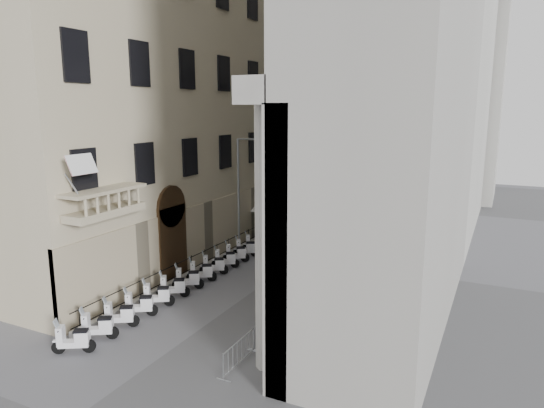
{
  "coord_description": "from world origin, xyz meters",
  "views": [
    {
      "loc": [
        11.83,
        -9.57,
        9.85
      ],
      "look_at": [
        0.12,
        14.64,
        4.5
      ],
      "focal_mm": 32.0,
      "sensor_mm": 36.0,
      "label": 1
    }
  ],
  "objects_px": {
    "info_kiosk": "(275,233)",
    "pedestrian_a": "(352,223)",
    "scooter_0": "(75,353)",
    "security_tent": "(276,203)",
    "street_lamp": "(242,186)",
    "pedestrian_b": "(384,213)"
  },
  "relations": [
    {
      "from": "info_kiosk",
      "to": "pedestrian_a",
      "type": "xyz_separation_m",
      "value": [
        4.27,
        5.04,
        0.16
      ]
    },
    {
      "from": "info_kiosk",
      "to": "pedestrian_a",
      "type": "height_order",
      "value": "pedestrian_a"
    },
    {
      "from": "scooter_0",
      "to": "security_tent",
      "type": "height_order",
      "value": "security_tent"
    },
    {
      "from": "security_tent",
      "to": "pedestrian_a",
      "type": "height_order",
      "value": "security_tent"
    },
    {
      "from": "scooter_0",
      "to": "pedestrian_a",
      "type": "distance_m",
      "value": 23.68
    },
    {
      "from": "security_tent",
      "to": "street_lamp",
      "type": "height_order",
      "value": "street_lamp"
    },
    {
      "from": "street_lamp",
      "to": "pedestrian_b",
      "type": "height_order",
      "value": "street_lamp"
    },
    {
      "from": "info_kiosk",
      "to": "pedestrian_b",
      "type": "height_order",
      "value": "info_kiosk"
    },
    {
      "from": "pedestrian_b",
      "to": "info_kiosk",
      "type": "bearing_deg",
      "value": 97.45
    },
    {
      "from": "street_lamp",
      "to": "pedestrian_a",
      "type": "height_order",
      "value": "street_lamp"
    },
    {
      "from": "pedestrian_b",
      "to": "scooter_0",
      "type": "bearing_deg",
      "value": 112.9
    },
    {
      "from": "scooter_0",
      "to": "street_lamp",
      "type": "relative_size",
      "value": 0.19
    },
    {
      "from": "security_tent",
      "to": "street_lamp",
      "type": "xyz_separation_m",
      "value": [
        -0.3,
        -4.55,
        1.89
      ]
    },
    {
      "from": "street_lamp",
      "to": "pedestrian_a",
      "type": "xyz_separation_m",
      "value": [
        5.23,
        8.14,
        -3.73
      ]
    },
    {
      "from": "scooter_0",
      "to": "info_kiosk",
      "type": "bearing_deg",
      "value": -32.34
    },
    {
      "from": "scooter_0",
      "to": "pedestrian_b",
      "type": "bearing_deg",
      "value": -42.53
    },
    {
      "from": "pedestrian_a",
      "to": "pedestrian_b",
      "type": "height_order",
      "value": "pedestrian_a"
    },
    {
      "from": "security_tent",
      "to": "info_kiosk",
      "type": "bearing_deg",
      "value": -65.74
    },
    {
      "from": "info_kiosk",
      "to": "pedestrian_b",
      "type": "relative_size",
      "value": 1.03
    },
    {
      "from": "street_lamp",
      "to": "scooter_0",
      "type": "bearing_deg",
      "value": -92.08
    },
    {
      "from": "scooter_0",
      "to": "security_tent",
      "type": "xyz_separation_m",
      "value": [
        -0.21,
        19.61,
        2.8
      ]
    },
    {
      "from": "security_tent",
      "to": "pedestrian_a",
      "type": "xyz_separation_m",
      "value": [
        4.93,
        3.58,
        -1.84
      ]
    }
  ]
}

